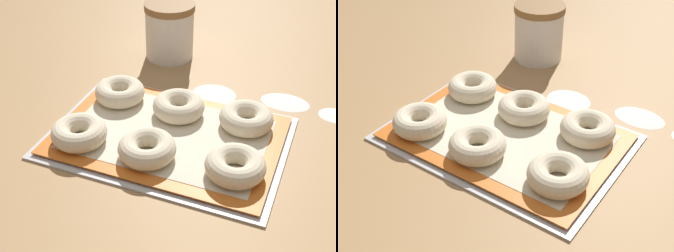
# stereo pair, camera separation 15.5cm
# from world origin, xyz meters

# --- Properties ---
(ground_plane) EXTENTS (2.80, 2.80, 0.00)m
(ground_plane) POSITION_xyz_m (0.00, 0.00, 0.00)
(ground_plane) COLOR #A87F51
(baking_tray) EXTENTS (0.44, 0.31, 0.01)m
(baking_tray) POSITION_xyz_m (0.02, -0.01, 0.00)
(baking_tray) COLOR silver
(baking_tray) RESTS_ON ground_plane
(baking_mat) EXTENTS (0.41, 0.28, 0.00)m
(baking_mat) POSITION_xyz_m (0.02, -0.01, 0.01)
(baking_mat) COLOR orange
(baking_mat) RESTS_ON baking_tray
(bagel_front_left) EXTENTS (0.10, 0.10, 0.04)m
(bagel_front_left) POSITION_xyz_m (-0.13, -0.09, 0.03)
(bagel_front_left) COLOR beige
(bagel_front_left) RESTS_ON baking_mat
(bagel_front_center) EXTENTS (0.10, 0.10, 0.04)m
(bagel_front_center) POSITION_xyz_m (0.01, -0.08, 0.03)
(bagel_front_center) COLOR beige
(bagel_front_center) RESTS_ON baking_mat
(bagel_front_right) EXTENTS (0.10, 0.10, 0.04)m
(bagel_front_right) POSITION_xyz_m (0.16, -0.07, 0.03)
(bagel_front_right) COLOR beige
(bagel_front_right) RESTS_ON baking_mat
(bagel_back_left) EXTENTS (0.10, 0.10, 0.04)m
(bagel_back_left) POSITION_xyz_m (-0.12, 0.07, 0.03)
(bagel_back_left) COLOR beige
(bagel_back_left) RESTS_ON baking_mat
(bagel_back_center) EXTENTS (0.10, 0.10, 0.04)m
(bagel_back_center) POSITION_xyz_m (0.01, 0.06, 0.03)
(bagel_back_center) COLOR beige
(bagel_back_center) RESTS_ON baking_mat
(bagel_back_right) EXTENTS (0.10, 0.10, 0.04)m
(bagel_back_right) POSITION_xyz_m (0.14, 0.07, 0.03)
(bagel_back_right) COLOR beige
(bagel_back_right) RESTS_ON baking_mat
(flour_canister) EXTENTS (0.12, 0.12, 0.13)m
(flour_canister) POSITION_xyz_m (-0.11, 0.31, 0.07)
(flour_canister) COLOR white
(flour_canister) RESTS_ON ground_plane
(flour_patch_near) EXTENTS (0.10, 0.07, 0.00)m
(flour_patch_near) POSITION_xyz_m (0.20, 0.20, 0.00)
(flour_patch_near) COLOR white
(flour_patch_near) RESTS_ON ground_plane
(flour_patch_side) EXTENTS (0.10, 0.08, 0.00)m
(flour_patch_side) POSITION_xyz_m (0.05, 0.18, 0.00)
(flour_patch_side) COLOR white
(flour_patch_side) RESTS_ON ground_plane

